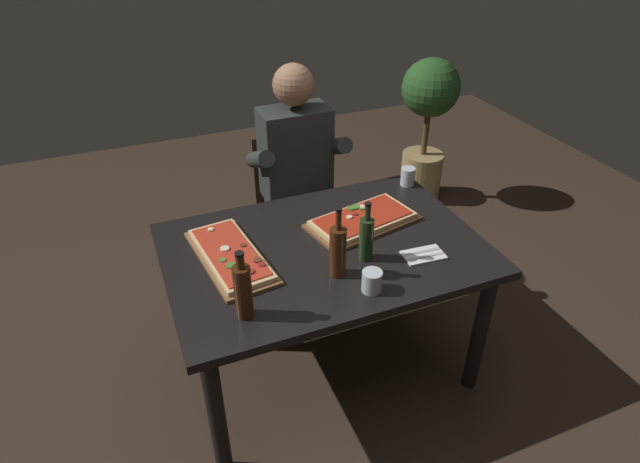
% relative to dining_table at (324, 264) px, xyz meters
% --- Properties ---
extents(ground_plane, '(6.40, 6.40, 0.00)m').
position_rel_dining_table_xyz_m(ground_plane, '(0.00, 0.00, -0.64)').
color(ground_plane, '#38281E').
extents(dining_table, '(1.40, 0.96, 0.74)m').
position_rel_dining_table_xyz_m(dining_table, '(0.00, 0.00, 0.00)').
color(dining_table, black).
rests_on(dining_table, ground_plane).
extents(pizza_rectangular_front, '(0.56, 0.37, 0.05)m').
position_rel_dining_table_xyz_m(pizza_rectangular_front, '(0.24, 0.11, 0.12)').
color(pizza_rectangular_front, brown).
rests_on(pizza_rectangular_front, dining_table).
extents(pizza_rectangular_left, '(0.31, 0.57, 0.05)m').
position_rel_dining_table_xyz_m(pizza_rectangular_left, '(-0.41, 0.06, 0.12)').
color(pizza_rectangular_left, brown).
rests_on(pizza_rectangular_left, dining_table).
extents(wine_bottle_dark, '(0.06, 0.06, 0.28)m').
position_rel_dining_table_xyz_m(wine_bottle_dark, '(0.13, -0.15, 0.20)').
color(wine_bottle_dark, '#233819').
rests_on(wine_bottle_dark, dining_table).
extents(oil_bottle_amber, '(0.07, 0.07, 0.29)m').
position_rel_dining_table_xyz_m(oil_bottle_amber, '(-0.45, -0.30, 0.22)').
color(oil_bottle_amber, '#47230F').
rests_on(oil_bottle_amber, dining_table).
extents(vinegar_bottle_green, '(0.07, 0.07, 0.32)m').
position_rel_dining_table_xyz_m(vinegar_bottle_green, '(-0.02, -0.20, 0.21)').
color(vinegar_bottle_green, '#47230F').
rests_on(vinegar_bottle_green, dining_table).
extents(tumbler_near_camera, '(0.08, 0.08, 0.09)m').
position_rel_dining_table_xyz_m(tumbler_near_camera, '(0.06, -0.35, 0.14)').
color(tumbler_near_camera, silver).
rests_on(tumbler_near_camera, dining_table).
extents(tumbler_far_side, '(0.08, 0.08, 0.10)m').
position_rel_dining_table_xyz_m(tumbler_far_side, '(0.63, 0.37, 0.14)').
color(tumbler_far_side, silver).
rests_on(tumbler_far_side, dining_table).
extents(napkin_cutlery_set, '(0.19, 0.12, 0.01)m').
position_rel_dining_table_xyz_m(napkin_cutlery_set, '(0.37, -0.23, 0.10)').
color(napkin_cutlery_set, white).
rests_on(napkin_cutlery_set, dining_table).
extents(diner_chair, '(0.44, 0.44, 0.87)m').
position_rel_dining_table_xyz_m(diner_chair, '(0.15, 0.86, -0.16)').
color(diner_chair, '#3D2B1E').
rests_on(diner_chair, ground_plane).
extents(seated_diner, '(0.53, 0.41, 1.33)m').
position_rel_dining_table_xyz_m(seated_diner, '(0.15, 0.74, 0.10)').
color(seated_diner, '#23232D').
rests_on(seated_diner, ground_plane).
extents(potted_plant_corner, '(0.42, 0.42, 1.08)m').
position_rel_dining_table_xyz_m(potted_plant_corner, '(1.38, 1.35, -0.00)').
color(potted_plant_corner, tan).
rests_on(potted_plant_corner, ground_plane).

